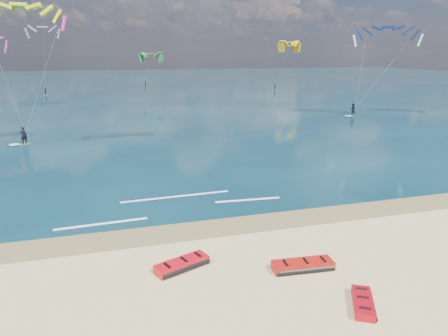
% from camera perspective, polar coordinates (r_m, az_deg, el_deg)
% --- Properties ---
extents(ground, '(320.00, 320.00, 0.00)m').
position_cam_1_polar(ground, '(56.45, -12.96, 6.75)').
color(ground, tan).
rests_on(ground, ground).
extents(wet_sand_strip, '(320.00, 2.40, 0.01)m').
position_cam_1_polar(wet_sand_strip, '(20.85, -7.08, -9.08)').
color(wet_sand_strip, olive).
rests_on(wet_sand_strip, ground).
extents(sea, '(320.00, 200.00, 0.04)m').
position_cam_1_polar(sea, '(120.05, -14.73, 11.45)').
color(sea, '#082430').
rests_on(sea, ground).
extents(packed_kite_left, '(2.80, 2.00, 0.42)m').
position_cam_1_polar(packed_kite_left, '(17.66, -6.01, -14.03)').
color(packed_kite_left, red).
rests_on(packed_kite_left, ground).
extents(packed_kite_mid, '(2.90, 1.40, 0.43)m').
position_cam_1_polar(packed_kite_mid, '(17.81, 11.16, -13.98)').
color(packed_kite_mid, red).
rests_on(packed_kite_mid, ground).
extents(packed_kite_right, '(1.84, 2.26, 0.36)m').
position_cam_1_polar(packed_kite_right, '(16.12, 19.17, -18.18)').
color(packed_kite_right, '#AF0714').
rests_on(packed_kite_right, ground).
extents(kitesurfer_main, '(8.11, 5.80, 14.10)m').
position_cam_1_polar(kitesurfer_main, '(41.48, -26.98, 12.71)').
color(kitesurfer_main, '#B8E21A').
rests_on(kitesurfer_main, sea).
extents(kitesurfer_far, '(9.83, 6.48, 13.85)m').
position_cam_1_polar(kitesurfer_far, '(60.09, 20.48, 14.03)').
color(kitesurfer_far, yellow).
rests_on(kitesurfer_far, sea).
extents(shoreline_foam, '(13.18, 3.60, 0.01)m').
position_cam_1_polar(shoreline_foam, '(24.27, -7.00, -5.23)').
color(shoreline_foam, white).
rests_on(shoreline_foam, ground).
extents(distant_kites, '(88.13, 36.83, 14.39)m').
position_cam_1_polar(distant_kites, '(92.72, -20.89, 13.43)').
color(distant_kites, '#C73A79').
rests_on(distant_kites, ground).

